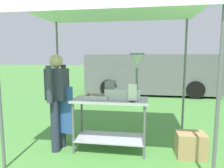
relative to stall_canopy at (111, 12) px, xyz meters
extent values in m
plane|color=#519342|center=(-0.25, 4.62, -2.29)|extent=(70.00, 70.00, 0.00)
cylinder|color=slate|center=(1.39, -0.92, -1.13)|extent=(0.04, 0.04, 2.34)
cylinder|color=slate|center=(-1.39, 1.02, -1.13)|extent=(0.04, 0.04, 2.34)
cylinder|color=slate|center=(1.39, 1.02, -1.13)|extent=(0.04, 0.04, 2.34)
cube|color=white|center=(0.00, 0.05, 0.07)|extent=(2.97, 2.14, 0.05)
cube|color=#B7B7BC|center=(0.00, -0.10, -1.43)|extent=(1.23, 0.58, 0.04)
cube|color=#B7B7BC|center=(0.00, -0.10, -2.09)|extent=(1.14, 0.54, 0.02)
cylinder|color=slate|center=(-0.57, -0.34, -1.87)|extent=(0.04, 0.04, 0.84)
cylinder|color=slate|center=(0.57, -0.34, -1.87)|extent=(0.04, 0.04, 0.84)
cylinder|color=slate|center=(-0.57, 0.14, -1.87)|extent=(0.04, 0.04, 0.84)
cylinder|color=slate|center=(0.57, 0.14, -1.87)|extent=(0.04, 0.04, 0.84)
cube|color=#B7B7BC|center=(-0.20, -0.15, -1.41)|extent=(0.38, 0.26, 0.01)
cube|color=#B7B7BC|center=(-0.20, -0.28, -1.37)|extent=(0.38, 0.01, 0.06)
cube|color=#B7B7BC|center=(-0.20, -0.03, -1.37)|extent=(0.38, 0.01, 0.06)
cube|color=#B7B7BC|center=(-0.39, -0.15, -1.37)|extent=(0.01, 0.26, 0.06)
cube|color=#B7B7BC|center=(-0.02, -0.15, -1.37)|extent=(0.01, 0.26, 0.06)
torus|color=#EAB251|center=(-0.13, -0.18, -1.39)|extent=(0.10, 0.10, 0.02)
torus|color=#EAB251|center=(-0.31, -0.14, -1.39)|extent=(0.07, 0.07, 0.02)
torus|color=#EAB251|center=(-0.25, -0.21, -1.39)|extent=(0.09, 0.09, 0.02)
torus|color=#EAB251|center=(-0.07, -0.13, -1.39)|extent=(0.10, 0.10, 0.02)
torus|color=#EAB251|center=(-0.25, -0.11, -1.39)|extent=(0.09, 0.09, 0.02)
torus|color=#EAB251|center=(-0.35, -0.22, -1.39)|extent=(0.10, 0.10, 0.02)
torus|color=#EAB251|center=(-0.16, -0.11, -1.39)|extent=(0.10, 0.10, 0.02)
torus|color=#EAB251|center=(-0.06, -0.20, -1.39)|extent=(0.09, 0.09, 0.02)
torus|color=#EAB251|center=(-0.18, -0.22, -1.39)|extent=(0.10, 0.10, 0.02)
torus|color=#EAB251|center=(-0.33, -0.09, -1.37)|extent=(0.09, 0.09, 0.02)
torus|color=#EAB251|center=(-0.11, -0.20, -1.37)|extent=(0.09, 0.09, 0.02)
torus|color=#EAB251|center=(-0.30, -0.14, -1.37)|extent=(0.10, 0.10, 0.02)
torus|color=#EAB251|center=(-0.34, -0.08, -1.39)|extent=(0.10, 0.10, 0.02)
torus|color=#EAB251|center=(-0.10, -0.08, -1.39)|extent=(0.09, 0.09, 0.02)
cube|color=#B7B7BC|center=(0.21, -0.11, -1.32)|extent=(0.56, 0.28, 0.18)
cube|color=slate|center=(0.00, -0.11, -1.17)|extent=(0.14, 0.22, 0.12)
cylinder|color=slate|center=(0.43, -0.11, -1.07)|extent=(0.04, 0.04, 0.34)
cone|color=#B7B7BC|center=(0.43, -0.11, -0.79)|extent=(0.22, 0.22, 0.21)
cylinder|color=slate|center=(0.43, -0.11, -0.68)|extent=(0.23, 0.23, 0.02)
cube|color=black|center=(0.37, -0.27, -1.41)|extent=(0.08, 0.05, 0.02)
cube|color=white|center=(0.37, -0.27, -1.27)|extent=(0.13, 0.01, 0.26)
cylinder|color=#2D3347|center=(-0.86, -0.10, -1.86)|extent=(0.14, 0.14, 0.86)
cylinder|color=#2D3347|center=(-0.89, -0.30, -1.86)|extent=(0.14, 0.14, 0.86)
cube|color=#383D4C|center=(-0.88, -0.20, -1.17)|extent=(0.37, 0.27, 0.52)
cube|color=#335BA3|center=(-0.76, -0.22, -1.60)|extent=(0.32, 0.07, 0.80)
cylinder|color=#383D4C|center=(-0.85, 0.02, -1.15)|extent=(0.10, 0.10, 0.58)
cylinder|color=#383D4C|center=(-0.91, -0.42, -1.15)|extent=(0.10, 0.10, 0.58)
sphere|color=#DBB28E|center=(-0.88, -0.20, -0.79)|extent=(0.22, 0.22, 0.22)
cube|color=tan|center=(1.29, -0.16, -2.10)|extent=(0.45, 0.35, 0.39)
cube|color=slate|center=(0.86, 5.64, -1.40)|extent=(5.44, 1.95, 1.60)
cube|color=#1E2833|center=(2.97, 5.62, -1.00)|extent=(0.12, 1.62, 0.70)
cylinder|color=black|center=(2.55, 6.55, -1.95)|extent=(0.68, 0.25, 0.68)
cylinder|color=black|center=(2.53, 4.69, -1.95)|extent=(0.68, 0.25, 0.68)
cylinder|color=black|center=(-0.82, 6.58, -1.95)|extent=(0.68, 0.25, 0.68)
cylinder|color=black|center=(-0.83, 4.72, -1.95)|extent=(0.68, 0.25, 0.68)
camera|label=1|loc=(0.52, -3.34, -0.74)|focal=32.44mm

